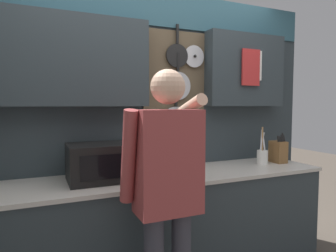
% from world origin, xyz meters
% --- Properties ---
extents(base_cabinet_counter, '(2.62, 0.64, 0.90)m').
position_xyz_m(base_cabinet_counter, '(0.00, -0.00, 0.45)').
color(base_cabinet_counter, '#2D383D').
rests_on(base_cabinet_counter, ground_plane).
extents(back_wall_unit, '(3.19, 0.23, 2.45)m').
position_xyz_m(back_wall_unit, '(-0.01, 0.29, 1.49)').
color(back_wall_unit, '#2D383D').
rests_on(back_wall_unit, ground_plane).
extents(microwave, '(0.54, 0.37, 0.27)m').
position_xyz_m(microwave, '(-0.54, 0.02, 1.04)').
color(microwave, black).
rests_on(microwave, base_cabinet_counter).
extents(knife_block, '(0.11, 0.15, 0.29)m').
position_xyz_m(knife_block, '(1.13, 0.02, 1.01)').
color(knife_block, brown).
rests_on(knife_block, base_cabinet_counter).
extents(utensil_crock, '(0.10, 0.10, 0.35)m').
position_xyz_m(utensil_crock, '(0.93, 0.02, 0.98)').
color(utensil_crock, white).
rests_on(utensil_crock, base_cabinet_counter).
extents(person, '(0.54, 0.64, 1.66)m').
position_xyz_m(person, '(-0.30, -0.56, 0.99)').
color(person, '#383842').
rests_on(person, ground_plane).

